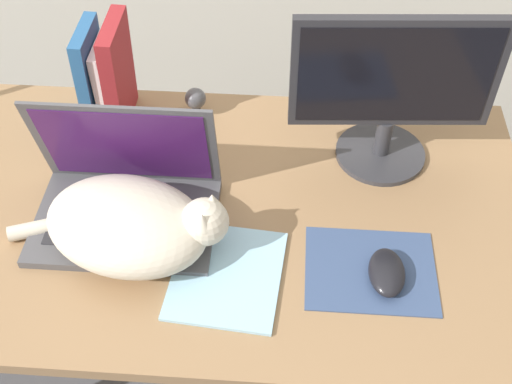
% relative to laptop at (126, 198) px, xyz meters
% --- Properties ---
extents(desk, '(1.50, 0.77, 0.73)m').
position_rel_laptop_xyz_m(desk, '(0.10, 0.03, -0.12)').
color(desk, '#93704C').
rests_on(desk, ground_plane).
extents(laptop, '(0.37, 0.25, 0.26)m').
position_rel_laptop_xyz_m(laptop, '(0.00, 0.00, 0.00)').
color(laptop, '#4C4C51').
rests_on(laptop, desk).
extents(cat, '(0.45, 0.31, 0.14)m').
position_rel_laptop_xyz_m(cat, '(0.03, -0.08, 0.02)').
color(cat, beige).
rests_on(cat, desk).
extents(external_monitor, '(0.43, 0.20, 0.36)m').
position_rel_laptop_xyz_m(external_monitor, '(0.54, 0.22, 0.14)').
color(external_monitor, '#333338').
rests_on(external_monitor, desk).
extents(mousepad, '(0.25, 0.20, 0.00)m').
position_rel_laptop_xyz_m(mousepad, '(0.50, -0.11, -0.05)').
color(mousepad, '#384C75').
rests_on(mousepad, desk).
extents(computer_mouse, '(0.07, 0.11, 0.03)m').
position_rel_laptop_xyz_m(computer_mouse, '(0.53, -0.13, -0.03)').
color(computer_mouse, black).
rests_on(computer_mouse, mousepad).
extents(book_row, '(0.10, 0.16, 0.26)m').
position_rel_laptop_xyz_m(book_row, '(-0.10, 0.31, 0.07)').
color(book_row, '#285B93').
rests_on(book_row, desk).
extents(notepad, '(0.23, 0.25, 0.01)m').
position_rel_laptop_xyz_m(notepad, '(0.22, -0.14, -0.05)').
color(notepad, '#99C6E0').
rests_on(notepad, desk).
extents(webcam, '(0.05, 0.05, 0.08)m').
position_rel_laptop_xyz_m(webcam, '(0.10, 0.33, -0.00)').
color(webcam, '#232328').
rests_on(webcam, desk).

